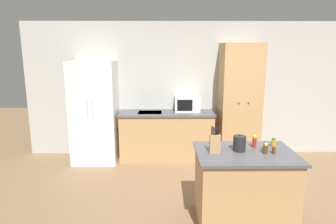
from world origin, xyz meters
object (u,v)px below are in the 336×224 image
Objects in this scene: refrigerator at (95,112)px; pantry_cabinet at (239,102)px; spice_bottle_green_herb at (274,150)px; kettle at (240,143)px; knife_block at (215,143)px; microwave at (187,104)px; spice_bottle_tall_dark at (254,142)px; spice_bottle_short_red at (265,149)px; spice_bottle_amber_oil at (265,146)px; spice_bottle_pale_salt at (273,143)px.

pantry_cabinet is (2.71, 0.07, 0.16)m from refrigerator.
spice_bottle_green_herb is at bearing -93.47° from pantry_cabinet.
pantry_cabinet is 2.23m from spice_bottle_green_herb.
pantry_cabinet is at bearing 76.37° from kettle.
pantry_cabinet is at bearing 69.37° from knife_block.
microwave is 5.40× the size of spice_bottle_green_herb.
spice_bottle_tall_dark reaches higher than spice_bottle_green_herb.
knife_block reaches higher than spice_bottle_tall_dark.
kettle is (0.31, 0.07, -0.03)m from knife_block.
refrigerator is 3.00m from kettle.
spice_bottle_tall_dark is 0.24m from kettle.
kettle is at bearing -103.63° from pantry_cabinet.
spice_bottle_short_red is 1.10× the size of spice_bottle_amber_oil.
spice_bottle_green_herb is at bearing -2.19° from knife_block.
microwave is 2.47m from spice_bottle_green_herb.
refrigerator reaches higher than spice_bottle_green_herb.
refrigerator is 15.21× the size of spice_bottle_short_red.
knife_block is at bearing -166.55° from kettle.
kettle is (-0.51, -2.12, -0.11)m from pantry_cabinet.
pantry_cabinet is at bearing -5.87° from microwave.
microwave is at bearing 93.80° from knife_block.
spice_bottle_short_red reaches higher than spice_bottle_pale_salt.
spice_bottle_tall_dark is at bearing -72.15° from microwave.
kettle is (-0.38, 0.10, 0.05)m from spice_bottle_green_herb.
pantry_cabinet reaches higher than kettle.
spice_bottle_green_herb is at bearing -14.91° from kettle.
kettle is at bearing 161.67° from spice_bottle_short_red.
spice_bottle_tall_dark is 1.79× the size of spice_bottle_green_herb.
pantry_cabinet reaches higher than spice_bottle_green_herb.
spice_bottle_tall_dark is at bearing 127.47° from spice_bottle_green_herb.
spice_bottle_tall_dark is 0.22m from spice_bottle_short_red.
refrigerator is 16.79× the size of spice_bottle_amber_oil.
refrigerator is at bearing 144.14° from spice_bottle_pale_salt.
spice_bottle_green_herb is (2.57, -2.15, -0.00)m from refrigerator.
refrigerator reaches higher than spice_bottle_short_red.
refrigerator is 21.53× the size of spice_bottle_green_herb.
spice_bottle_tall_dark is 0.25m from spice_bottle_pale_salt.
refrigerator reaches higher than spice_bottle_tall_dark.
kettle is (-0.21, -0.12, 0.02)m from spice_bottle_tall_dark.
spice_bottle_pale_salt is (0.24, 0.02, -0.02)m from spice_bottle_tall_dark.
spice_bottle_tall_dark is at bearing -38.77° from refrigerator.
pantry_cabinet is 6.69× the size of knife_block.
spice_bottle_short_red is (0.07, -0.21, -0.02)m from spice_bottle_tall_dark.
spice_bottle_amber_oil reaches higher than spice_bottle_green_herb.
spice_bottle_tall_dark is at bearing 19.90° from knife_block.
spice_bottle_short_red is at bearing -40.87° from refrigerator.
spice_bottle_amber_oil is 0.14m from spice_bottle_green_herb.
knife_block is 0.63m from spice_bottle_amber_oil.
kettle is (2.19, -2.05, 0.05)m from refrigerator.
spice_bottle_tall_dark is (0.68, -2.10, -0.09)m from microwave.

